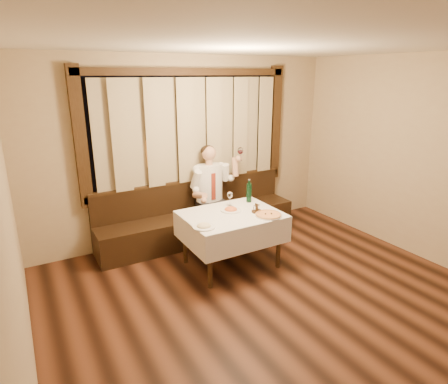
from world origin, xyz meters
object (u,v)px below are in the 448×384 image
pizza (268,215)px  seated_man (212,187)px  banquette (198,220)px  green_bottle (249,192)px  pasta_red (231,208)px  cruet_caddy (256,209)px  dining_table (231,221)px  pasta_cream (204,224)px

pizza → seated_man: 1.26m
banquette → seated_man: (0.20, -0.09, 0.54)m
green_bottle → pizza: bearing=-98.1°
pasta_red → cruet_caddy: cruet_caddy is taller
dining_table → cruet_caddy: size_ratio=10.19×
pasta_cream → green_bottle: bearing=27.8°
pasta_red → seated_man: (0.16, 0.84, 0.06)m
pizza → pasta_cream: 0.91m
banquette → pasta_red: banquette is taller
pasta_red → cruet_caddy: size_ratio=2.25×
banquette → dining_table: size_ratio=2.52×
pizza → pasta_red: bearing=129.0°
dining_table → seated_man: bearing=77.7°
dining_table → pasta_cream: 0.60m
banquette → pasta_red: bearing=-87.2°
pasta_red → pasta_cream: (-0.58, -0.33, -0.00)m
banquette → cruet_caddy: (0.31, -1.16, 0.49)m
cruet_caddy → seated_man: (-0.11, 1.06, 0.05)m
dining_table → pasta_red: (0.05, 0.09, 0.14)m
pasta_cream → pizza: bearing=-4.5°
dining_table → cruet_caddy: (0.31, -0.13, 0.15)m
seated_man → dining_table: bearing=-102.3°
banquette → cruet_caddy: banquette is taller
pasta_cream → green_bottle: size_ratio=0.82×
seated_man → pizza: bearing=-82.2°
cruet_caddy → seated_man: size_ratio=0.08×
cruet_caddy → dining_table: bearing=157.9°
banquette → pasta_cream: 1.45m
pasta_red → seated_man: bearing=79.4°
cruet_caddy → pizza: bearing=-69.0°
dining_table → green_bottle: (0.46, 0.28, 0.25)m
dining_table → pasta_cream: (-0.53, -0.24, 0.14)m
pizza → cruet_caddy: size_ratio=2.85×
green_bottle → seated_man: 0.70m
pasta_red → dining_table: bearing=-116.2°
pasta_red → green_bottle: size_ratio=0.82×
banquette → pasta_red: (0.05, -0.93, 0.48)m
green_bottle → pasta_cream: bearing=-152.2°
pizza → dining_table: bearing=140.2°
pizza → green_bottle: (0.08, 0.59, 0.13)m
dining_table → pizza: 0.50m
dining_table → cruet_caddy: 0.37m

